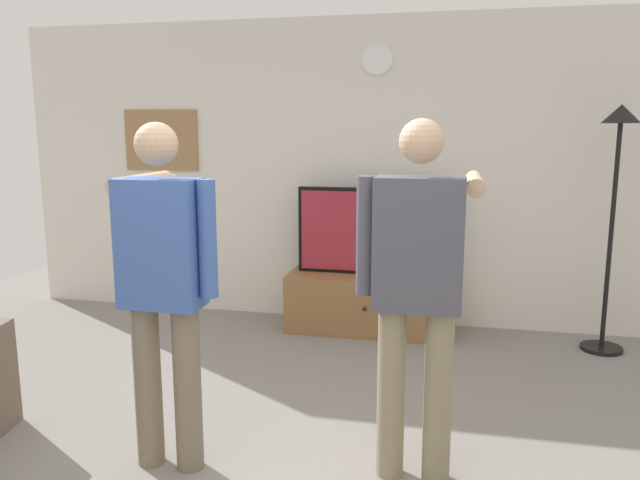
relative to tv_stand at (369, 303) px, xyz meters
The scene contains 8 objects.
back_wall 1.17m from the tv_stand, 117.74° to the left, with size 6.40×0.10×2.70m, color silver.
tv_stand is the anchor object (origin of this frame).
television 0.62m from the tv_stand, 90.00° to the left, with size 1.27×0.07×0.75m.
wall_clock 2.10m from the tv_stand, 90.00° to the left, with size 0.26×0.26×0.03m, color white.
framed_picture 2.48m from the tv_stand, behind, with size 0.73×0.04×0.56m, color #997047.
floor_lamp 2.20m from the tv_stand, ahead, with size 0.32×0.32×1.92m.
person_standing_nearer_lamp 2.61m from the tv_stand, 106.60° to the right, with size 0.58×0.78×1.78m.
person_standing_nearer_couch 2.42m from the tv_stand, 76.41° to the right, with size 0.60×0.78×1.80m.
Camera 1 is at (0.89, -2.56, 1.75)m, focal length 34.70 mm.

